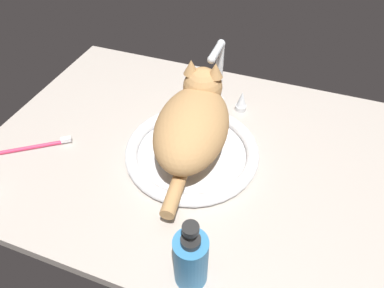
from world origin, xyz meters
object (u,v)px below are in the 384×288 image
Objects in this scene: sink_basin at (192,151)px; soap_pump_bottle at (191,259)px; cat at (194,120)px; faucet at (218,83)px; toothbrush at (35,146)px.

sink_basin is 32.13cm from soap_pump_bottle.
soap_pump_bottle is (10.83, -31.90, -3.29)cm from cat.
faucet is 51.91cm from toothbrush.
cat is at bearing 96.42° from sink_basin.
sink_basin is 2.05× the size of toothbrush.
faucet is at bearing 89.31° from cat.
toothbrush is (-39.37, -11.62, -0.80)cm from sink_basin.
faucet is at bearing 101.69° from soap_pump_bottle.
cat is 42.53cm from toothbrush.
faucet is 1.27× the size of toothbrush.
soap_pump_bottle is 1.06× the size of toothbrush.
cat is (-0.23, 2.06, 8.69)cm from sink_basin.
soap_pump_bottle is at bearing -78.31° from faucet.
cat is at bearing 19.26° from toothbrush.
faucet is at bearing 90.00° from sink_basin.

